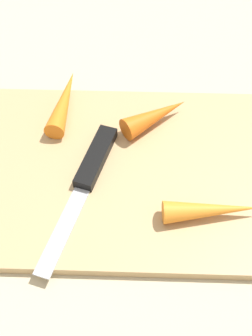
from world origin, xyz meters
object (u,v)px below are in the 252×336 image
at_px(cutting_board, 126,171).
at_px(carrot_longest, 64,101).
at_px(knife, 92,166).
at_px(carrot_medium, 213,210).
at_px(carrot_shortest, 156,115).

xyz_separation_m(cutting_board, carrot_longest, (-0.08, 0.10, 0.02)).
distance_m(knife, carrot_longest, 0.11).
distance_m(cutting_board, carrot_medium, 0.11).
xyz_separation_m(carrot_longest, carrot_medium, (0.18, -0.16, -0.00)).
relative_size(knife, carrot_medium, 1.87).
distance_m(cutting_board, knife, 0.04).
distance_m(carrot_shortest, carrot_longest, 0.12).
relative_size(carrot_shortest, carrot_medium, 0.85).
bearing_deg(carrot_shortest, carrot_longest, 133.64).
relative_size(knife, carrot_longest, 1.79).
bearing_deg(carrot_medium, knife, 150.54).
distance_m(cutting_board, carrot_shortest, 0.08).
distance_m(knife, carrot_medium, 0.15).
height_order(carrot_shortest, carrot_medium, carrot_shortest).
bearing_deg(cutting_board, carrot_longest, 130.49).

